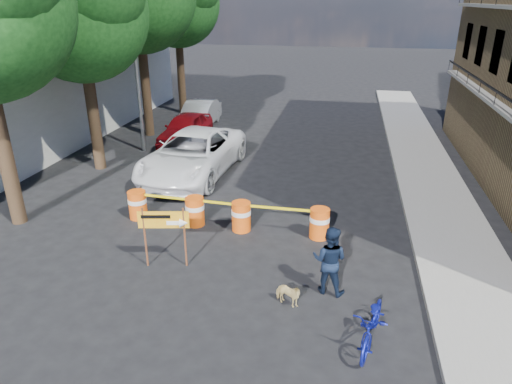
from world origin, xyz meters
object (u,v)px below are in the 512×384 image
at_px(dog, 288,295).
at_px(bicycle, 375,306).
at_px(barrel_mid_right, 241,216).
at_px(sedan_silver, 199,114).
at_px(pedestrian, 329,260).
at_px(barrel_mid_left, 195,211).
at_px(detour_sign, 170,225).
at_px(barrel_far_left, 138,204).
at_px(suv_white, 193,154).
at_px(barrel_far_right, 319,223).
at_px(sedan_red, 186,129).

bearing_deg(dog, bicycle, -94.73).
bearing_deg(barrel_mid_right, dog, -61.21).
bearing_deg(sedan_silver, pedestrian, -62.36).
relative_size(barrel_mid_left, sedan_silver, 0.22).
bearing_deg(dog, pedestrian, -27.58).
height_order(bicycle, sedan_silver, bicycle).
bearing_deg(bicycle, barrel_mid_right, 143.72).
bearing_deg(barrel_mid_left, detour_sign, -86.08).
distance_m(barrel_far_left, bicycle, 8.32).
height_order(detour_sign, suv_white, suv_white).
distance_m(barrel_far_right, pedestrian, 2.67).
bearing_deg(barrel_mid_left, barrel_mid_right, -2.96).
bearing_deg(barrel_mid_right, suv_white, 124.53).
distance_m(detour_sign, sedan_red, 11.04).
height_order(barrel_far_right, bicycle, bicycle).
xyz_separation_m(dog, sedan_red, (-6.45, 11.58, 0.42)).
bearing_deg(pedestrian, sedan_silver, -50.21).
xyz_separation_m(barrel_far_right, bicycle, (1.35, -4.26, 0.44)).
distance_m(detour_sign, suv_white, 6.69).
relative_size(dog, sedan_red, 0.16).
xyz_separation_m(barrel_far_left, dog, (5.22, -3.52, -0.18)).
xyz_separation_m(barrel_mid_left, sedan_red, (-3.15, 8.16, 0.23)).
relative_size(barrel_mid_left, barrel_mid_right, 1.00).
relative_size(barrel_mid_right, bicycle, 0.49).
distance_m(barrel_far_left, detour_sign, 3.30).
bearing_deg(suv_white, barrel_mid_right, -51.58).
relative_size(detour_sign, bicycle, 0.90).
xyz_separation_m(detour_sign, sedan_red, (-3.31, 10.52, -0.49)).
xyz_separation_m(barrel_mid_left, barrel_mid_right, (1.46, -0.08, 0.00)).
relative_size(barrel_far_left, detour_sign, 0.55).
bearing_deg(pedestrian, suv_white, -39.68).
bearing_deg(sedan_red, dog, -58.96).
bearing_deg(suv_white, bicycle, -48.36).
xyz_separation_m(barrel_far_right, detour_sign, (-3.61, -2.29, 0.73)).
relative_size(barrel_far_right, detour_sign, 0.55).
xyz_separation_m(detour_sign, bicycle, (4.96, -1.97, -0.28)).
relative_size(detour_sign, suv_white, 0.27).
height_order(barrel_far_left, suv_white, suv_white).
distance_m(detour_sign, pedestrian, 4.03).
relative_size(barrel_far_left, pedestrian, 0.53).
bearing_deg(barrel_mid_left, sedan_red, 111.11).
xyz_separation_m(barrel_mid_right, pedestrian, (2.70, -2.62, 0.37)).
xyz_separation_m(pedestrian, suv_white, (-5.59, 6.82, -0.01)).
bearing_deg(bicycle, detour_sign, 171.37).
relative_size(barrel_far_left, barrel_far_right, 1.00).
relative_size(dog, suv_white, 0.11).
bearing_deg(pedestrian, dog, 51.65).
distance_m(barrel_mid_left, bicycle, 6.72).
relative_size(barrel_mid_left, pedestrian, 0.53).
bearing_deg(dog, barrel_mid_right, 50.54).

